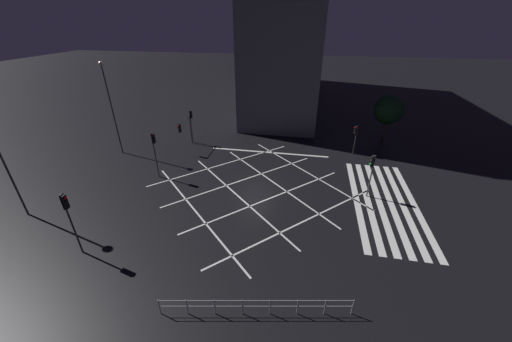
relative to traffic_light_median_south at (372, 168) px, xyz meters
The scene contains 12 objects.
ground_plane 9.78m from the traffic_light_median_south, 93.41° to the left, with size 200.00×200.00×0.00m, color black.
road_markings 3.65m from the traffic_light_median_south, 91.43° to the left, with size 19.61×23.12×0.01m.
office_building 34.72m from the traffic_light_median_south, 16.64° to the left, with size 37.98×10.06×28.54m.
traffic_light_median_south is the anchor object (origin of this frame).
traffic_light_ne_main 19.93m from the traffic_light_median_south, 71.09° to the left, with size 3.12×0.36×3.49m.
traffic_light_nw_cross 21.50m from the traffic_light_median_south, 118.48° to the left, with size 0.36×0.39×4.45m.
traffic_light_se_cross 8.65m from the traffic_light_median_south, ahead, with size 0.36×0.39×3.23m.
traffic_light_ne_cross 20.56m from the traffic_light_median_south, 65.83° to the left, with size 0.36×0.39×3.96m.
traffic_light_median_north 18.74m from the traffic_light_median_south, 90.61° to the left, with size 0.36×0.39×4.43m.
street_lamp_west 26.06m from the traffic_light_median_south, 80.85° to the left, with size 0.49×0.49×9.66m.
street_tree_near 14.20m from the traffic_light_median_south, 15.89° to the right, with size 3.39×3.39×5.43m.
pedestrian_railing 14.49m from the traffic_light_median_south, 150.19° to the left, with size 1.86×9.66×1.05m.
Camera 1 is at (-21.08, -3.98, 13.46)m, focal length 20.00 mm.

